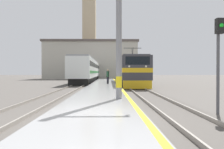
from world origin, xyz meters
TOP-DOWN VIEW (x-y plane):
  - ground_plane at (0.00, 30.00)m, footprint 200.00×200.00m
  - platform at (0.00, 25.00)m, footprint 3.48×140.00m
  - rail_track_near at (3.24, 25.00)m, footprint 2.84×140.00m
  - rail_track_far at (-3.20, 25.00)m, footprint 2.83×140.00m
  - locomotive_train at (3.24, 21.55)m, footprint 2.92×17.92m
  - passenger_train at (-3.20, 35.29)m, footprint 2.92×35.10m
  - catenary_mast at (1.09, 3.76)m, footprint 2.52×0.33m
  - person_on_platform at (0.38, 19.32)m, footprint 0.34×0.34m
  - clock_tower at (-5.15, 56.25)m, footprint 4.67×4.67m
  - station_building at (-3.92, 48.24)m, footprint 23.14×10.47m
  - signal_post at (4.86, 0.65)m, footprint 0.30×0.39m

SIDE VIEW (x-z plane):
  - ground_plane at x=0.00m, z-range 0.00..0.00m
  - rail_track_near at x=3.24m, z-range -0.05..0.11m
  - rail_track_far at x=-3.20m, z-range -0.05..0.11m
  - platform at x=0.00m, z-range 0.00..0.26m
  - person_on_platform at x=0.38m, z-range 0.31..2.10m
  - locomotive_train at x=3.24m, z-range -0.44..4.05m
  - passenger_train at x=-3.20m, z-range 0.15..3.97m
  - signal_post at x=4.86m, z-range 0.66..4.46m
  - catenary_mast at x=1.09m, z-range 0.17..8.50m
  - station_building at x=-3.92m, z-range 0.02..9.49m
  - clock_tower at x=-5.15m, z-range 0.81..30.88m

